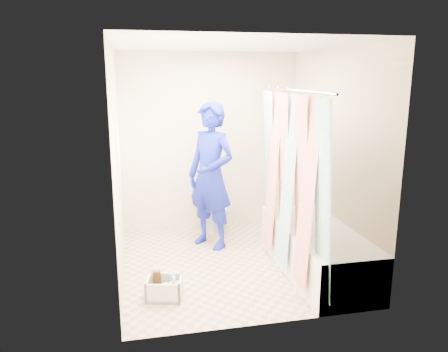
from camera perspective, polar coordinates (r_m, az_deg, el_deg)
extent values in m
plane|color=tan|center=(5.10, 0.90, -11.20)|extent=(2.60, 2.60, 0.00)
cube|color=white|center=(4.66, 1.01, 16.80)|extent=(2.40, 2.60, 0.02)
cube|color=beige|center=(5.99, -1.84, 4.46)|extent=(2.40, 0.02, 2.40)
cube|color=beige|center=(3.51, 5.71, -1.81)|extent=(2.40, 0.02, 2.40)
cube|color=beige|center=(4.62, -13.71, 1.50)|extent=(0.02, 2.60, 2.40)
cube|color=beige|center=(5.14, 14.13, 2.61)|extent=(0.02, 2.60, 2.40)
cube|color=white|center=(4.89, 11.96, -9.45)|extent=(0.70, 1.75, 0.50)
cube|color=white|center=(4.81, 12.08, -7.14)|extent=(0.58, 1.63, 0.06)
cylinder|color=silver|center=(4.40, 9.01, 10.99)|extent=(0.02, 1.90, 0.02)
cube|color=silver|center=(4.52, 8.59, -0.86)|extent=(0.06, 1.75, 1.80)
imported|color=white|center=(5.97, -1.48, -4.12)|extent=(0.53, 0.73, 0.66)
cube|color=white|center=(5.86, -1.03, -3.85)|extent=(0.44, 0.28, 0.03)
cylinder|color=black|center=(6.02, -2.84, -0.98)|extent=(0.03, 0.03, 0.19)
cylinder|color=gold|center=(5.99, -2.85, 0.00)|extent=(0.05, 0.05, 0.03)
cylinder|color=silver|center=(6.07, -1.78, -1.01)|extent=(0.02, 0.02, 0.16)
imported|color=#0F3898|center=(5.31, -1.73, 0.00)|extent=(0.75, 0.78, 1.79)
cube|color=silver|center=(4.40, -7.75, -15.28)|extent=(0.39, 0.34, 0.03)
cube|color=silver|center=(4.39, -9.86, -14.22)|extent=(0.08, 0.26, 0.20)
cube|color=silver|center=(4.34, -5.70, -14.40)|extent=(0.08, 0.26, 0.20)
cube|color=silver|center=(4.26, -8.06, -15.07)|extent=(0.33, 0.10, 0.20)
cube|color=silver|center=(4.47, -7.54, -13.60)|extent=(0.33, 0.10, 0.20)
cylinder|color=#3A200B|center=(4.39, -8.74, -13.49)|extent=(0.08, 0.08, 0.22)
cylinder|color=white|center=(4.39, -6.80, -13.64)|extent=(0.07, 0.07, 0.20)
cylinder|color=#F6ECC0|center=(4.31, -7.61, -14.60)|extent=(0.05, 0.05, 0.14)
cylinder|color=#3A200B|center=(4.33, -8.97, -15.06)|extent=(0.07, 0.07, 0.07)
cylinder|color=gold|center=(4.31, -8.99, -14.59)|extent=(0.07, 0.07, 0.01)
imported|color=silver|center=(4.29, -6.54, -14.18)|extent=(0.11, 0.11, 0.21)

